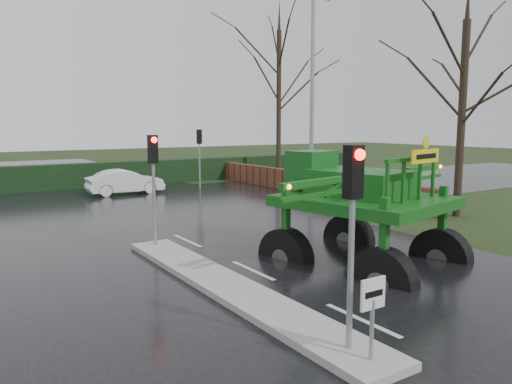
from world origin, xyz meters
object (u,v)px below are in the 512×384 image
traffic_signal_far (199,145)px  keep_left_sign (373,306)px  crop_sprayer (378,197)px  white_sedan (126,194)px  traffic_signal_mid (153,166)px  traffic_signal_near (353,204)px  street_light_right (307,78)px

traffic_signal_far → keep_left_sign: bearing=70.1°
crop_sprayer → white_sedan: (-0.17, 18.34, -2.09)m
crop_sprayer → white_sedan: size_ratio=1.89×
traffic_signal_mid → traffic_signal_far: (7.80, 12.52, 0.00)m
traffic_signal_mid → crop_sprayer: bearing=-59.8°
traffic_signal_near → traffic_signal_mid: (0.00, 8.50, 0.00)m
traffic_signal_near → crop_sprayer: (3.40, 2.65, -0.50)m
traffic_signal_far → white_sedan: 5.25m
traffic_signal_near → traffic_signal_mid: size_ratio=1.00×
traffic_signal_mid → crop_sprayer: crop_sprayer is taller
traffic_signal_mid → crop_sprayer: size_ratio=0.45×
traffic_signal_mid → street_light_right: (9.49, 4.51, 3.40)m
traffic_signal_near → white_sedan: bearing=81.3°
keep_left_sign → street_light_right: street_light_right is taller
traffic_signal_mid → street_light_right: 11.05m
traffic_signal_far → traffic_signal_mid: bearing=58.1°
traffic_signal_far → street_light_right: bearing=101.9°
crop_sprayer → white_sedan: 18.46m
keep_left_sign → traffic_signal_near: 1.61m
traffic_signal_near → traffic_signal_mid: 8.50m
traffic_signal_mid → traffic_signal_near: bearing=-90.0°
traffic_signal_mid → keep_left_sign: bearing=-90.0°
street_light_right → white_sedan: bearing=128.1°
street_light_right → white_sedan: street_light_right is taller
street_light_right → crop_sprayer: (-6.09, -10.36, -3.90)m
street_light_right → traffic_signal_mid: bearing=-154.6°
traffic_signal_far → street_light_right: street_light_right is taller
traffic_signal_mid → white_sedan: traffic_signal_mid is taller
keep_left_sign → traffic_signal_far: 22.93m
keep_left_sign → crop_sprayer: 4.75m
street_light_right → white_sedan: size_ratio=2.43×
keep_left_sign → traffic_signal_far: bearing=70.1°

